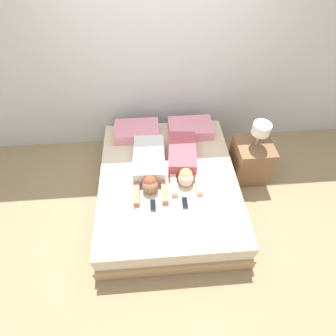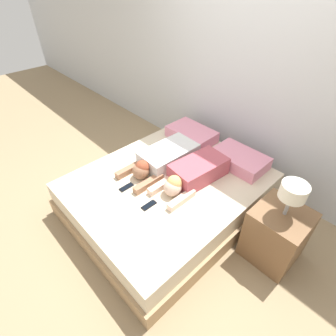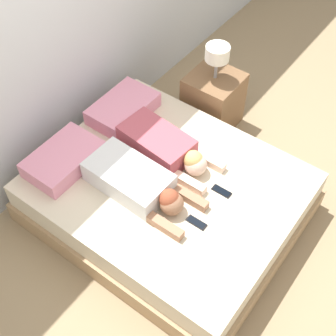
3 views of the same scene
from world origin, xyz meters
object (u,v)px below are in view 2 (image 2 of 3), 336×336
at_px(pillow_head_left, 192,134).
at_px(cell_phone_right, 149,205).
at_px(nightstand, 276,233).
at_px(pillow_head_right, 239,159).
at_px(person_left, 163,159).
at_px(person_right, 193,174).
at_px(bed, 168,194).
at_px(cell_phone_left, 126,187).

xyz_separation_m(pillow_head_left, cell_phone_right, (0.52, -1.16, -0.07)).
xyz_separation_m(cell_phone_right, nightstand, (0.97, 0.70, -0.12)).
height_order(pillow_head_right, nightstand, nightstand).
bearing_deg(person_left, pillow_head_left, 103.35).
bearing_deg(person_right, person_left, -173.87).
height_order(bed, cell_phone_left, cell_phone_left).
xyz_separation_m(person_left, cell_phone_left, (0.02, -0.53, -0.09)).
xyz_separation_m(bed, cell_phone_right, (0.16, -0.40, 0.22)).
bearing_deg(person_left, person_right, 6.13).
height_order(bed, cell_phone_right, cell_phone_right).
xyz_separation_m(bed, pillow_head_right, (0.37, 0.76, 0.29)).
bearing_deg(pillow_head_left, pillow_head_right, 0.00).
relative_size(person_left, cell_phone_right, 6.02).
xyz_separation_m(pillow_head_right, nightstand, (0.76, -0.46, -0.19)).
distance_m(pillow_head_right, cell_phone_left, 1.29).
xyz_separation_m(pillow_head_left, nightstand, (1.49, -0.46, -0.19)).
distance_m(person_left, cell_phone_left, 0.53).
xyz_separation_m(bed, person_right, (0.20, 0.17, 0.32)).
distance_m(pillow_head_right, person_left, 0.86).
bearing_deg(pillow_head_right, person_left, -132.32).
height_order(bed, pillow_head_right, pillow_head_right).
distance_m(pillow_head_left, nightstand, 1.57).
bearing_deg(bed, cell_phone_left, -115.85).
bearing_deg(pillow_head_right, cell_phone_right, -100.30).
xyz_separation_m(person_left, person_right, (0.41, 0.04, 0.01)).
height_order(person_right, cell_phone_left, person_right).
xyz_separation_m(pillow_head_left, cell_phone_left, (0.17, -1.16, -0.07)).
bearing_deg(pillow_head_left, person_left, -76.65).
bearing_deg(person_right, bed, -139.54).
bearing_deg(nightstand, person_right, -171.72).
height_order(bed, person_left, person_left).
bearing_deg(cell_phone_right, cell_phone_left, -178.88).
height_order(pillow_head_left, person_right, person_right).
bearing_deg(person_right, nightstand, 8.28).
bearing_deg(nightstand, cell_phone_right, -144.23).
relative_size(pillow_head_right, person_left, 0.63).
relative_size(bed, cell_phone_left, 12.95).
bearing_deg(nightstand, bed, -164.98).
distance_m(pillow_head_right, cell_phone_right, 1.18).
distance_m(person_right, nightstand, 0.96).
distance_m(person_right, cell_phone_right, 0.57).
relative_size(bed, nightstand, 2.24).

